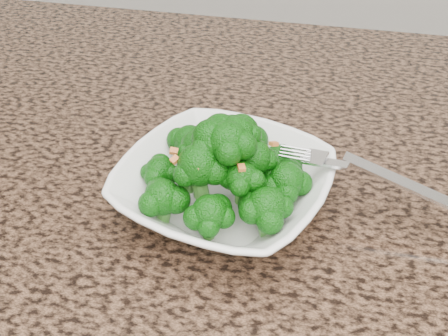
# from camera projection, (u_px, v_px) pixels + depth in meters

# --- Properties ---
(granite_counter) EXTENTS (1.64, 1.04, 0.03)m
(granite_counter) POSITION_uv_depth(u_px,v_px,m) (256.00, 255.00, 0.54)
(granite_counter) COLOR brown
(granite_counter) RESTS_ON cabinet
(bowl) EXTENTS (0.25, 0.25, 0.05)m
(bowl) POSITION_uv_depth(u_px,v_px,m) (224.00, 188.00, 0.55)
(bowl) COLOR white
(bowl) RESTS_ON granite_counter
(broccoli_pile) EXTENTS (0.18, 0.18, 0.07)m
(broccoli_pile) POSITION_uv_depth(u_px,v_px,m) (224.00, 138.00, 0.52)
(broccoli_pile) COLOR #0D5509
(broccoli_pile) RESTS_ON bowl
(garlic_topping) EXTENTS (0.11, 0.11, 0.01)m
(garlic_topping) POSITION_uv_depth(u_px,v_px,m) (224.00, 102.00, 0.49)
(garlic_topping) COLOR orange
(garlic_topping) RESTS_ON broccoli_pile
(fork) EXTENTS (0.20, 0.07, 0.01)m
(fork) POSITION_uv_depth(u_px,v_px,m) (340.00, 164.00, 0.53)
(fork) COLOR silver
(fork) RESTS_ON bowl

